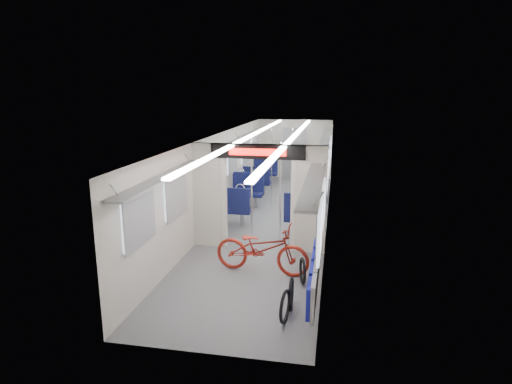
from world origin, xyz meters
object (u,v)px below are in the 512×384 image
at_px(stanchion_near_left, 252,190).
at_px(stanchion_far_left, 272,168).
at_px(seat_bay_near_right, 308,202).
at_px(stanchion_near_right, 280,193).
at_px(stanchion_far_right, 292,167).
at_px(flip_bench, 315,274).
at_px(bike_hoop_b, 291,296).
at_px(seat_bay_far_right, 314,178).
at_px(bike_hoop_c, 302,272).
at_px(seat_bay_near_left, 240,196).
at_px(bicycle, 262,248).
at_px(seat_bay_far_left, 261,174).
at_px(bike_hoop_a, 285,308).

xyz_separation_m(stanchion_near_left, stanchion_far_left, (0.02, 2.97, 0.00)).
bearing_deg(seat_bay_near_right, stanchion_near_right, -109.15).
relative_size(stanchion_near_right, stanchion_far_right, 1.00).
distance_m(flip_bench, bike_hoop_b, 0.50).
distance_m(flip_bench, seat_bay_far_right, 7.89).
height_order(bike_hoop_c, stanchion_far_right, stanchion_far_right).
bearing_deg(stanchion_near_right, bike_hoop_b, -79.30).
bearing_deg(seat_bay_near_left, flip_bench, -64.89).
distance_m(bicycle, seat_bay_far_left, 7.13).
relative_size(bike_hoop_b, stanchion_near_right, 0.23).
bearing_deg(stanchion_near_right, bike_hoop_a, -81.22).
bearing_deg(seat_bay_near_right, bicycle, -100.77).
xyz_separation_m(flip_bench, seat_bay_far_left, (-2.29, 8.23, -0.05)).
distance_m(bicycle, seat_bay_near_left, 3.88).
bearing_deg(bicycle, seat_bay_far_right, 2.25).
height_order(bike_hoop_c, stanchion_near_right, stanchion_near_right).
xyz_separation_m(bicycle, bike_hoop_b, (0.70, -1.33, -0.24)).
bearing_deg(stanchion_far_left, seat_bay_near_left, -119.20).
bearing_deg(stanchion_far_right, bike_hoop_b, -84.03).
distance_m(seat_bay_far_right, stanchion_far_right, 1.68).
bearing_deg(seat_bay_near_left, seat_bay_far_right, 58.00).
relative_size(bike_hoop_a, seat_bay_far_right, 0.25).
distance_m(stanchion_near_right, stanchion_far_left, 3.17).
distance_m(seat_bay_far_left, stanchion_far_right, 2.27).
relative_size(seat_bay_near_right, seat_bay_far_right, 1.12).
height_order(bike_hoop_b, seat_bay_near_left, seat_bay_near_left).
bearing_deg(bike_hoop_a, bike_hoop_c, 83.72).
relative_size(seat_bay_far_left, stanchion_far_left, 0.87).
height_order(seat_bay_far_right, stanchion_far_left, stanchion_far_left).
relative_size(flip_bench, stanchion_far_left, 0.93).
relative_size(seat_bay_far_right, stanchion_near_right, 0.90).
distance_m(bicycle, bike_hoop_a, 1.86).
relative_size(bicycle, stanchion_far_right, 0.80).
height_order(seat_bay_near_left, seat_bay_near_right, seat_bay_near_right).
height_order(seat_bay_near_left, stanchion_far_left, stanchion_far_left).
distance_m(bicycle, seat_bay_near_right, 3.37).
height_order(bike_hoop_b, bike_hoop_c, bike_hoop_b).
bearing_deg(flip_bench, stanchion_far_left, 104.74).
bearing_deg(stanchion_far_right, stanchion_near_left, -100.05).
distance_m(bike_hoop_a, stanchion_near_right, 3.68).
bearing_deg(seat_bay_far_right, stanchion_far_left, -123.84).
bearing_deg(flip_bench, stanchion_far_right, 99.17).
height_order(bike_hoop_a, seat_bay_near_left, seat_bay_near_left).
relative_size(seat_bay_near_left, stanchion_far_left, 0.97).
bearing_deg(seat_bay_near_left, stanchion_near_left, -69.23).
xyz_separation_m(seat_bay_far_right, stanchion_far_left, (-1.19, -1.77, 0.61)).
height_order(bicycle, seat_bay_near_left, seat_bay_near_left).
xyz_separation_m(bike_hoop_b, stanchion_far_right, (-0.69, 6.56, 0.91)).
xyz_separation_m(bike_hoop_b, seat_bay_far_left, (-1.94, 8.35, 0.29)).
bearing_deg(bike_hoop_c, bike_hoop_b, -96.00).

